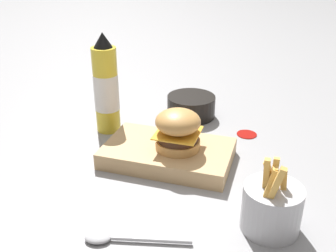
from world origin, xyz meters
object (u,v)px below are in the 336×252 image
at_px(burger, 178,129).
at_px(fries_basket, 272,207).
at_px(ketchup_bottle, 106,88).
at_px(spoon, 112,238).
at_px(serving_board, 168,153).
at_px(side_bowl, 192,106).

distance_m(burger, fries_basket, 0.27).
distance_m(burger, ketchup_bottle, 0.25).
relative_size(burger, spoon, 0.55).
height_order(ketchup_bottle, fries_basket, ketchup_bottle).
relative_size(serving_board, ketchup_bottle, 1.10).
distance_m(ketchup_bottle, side_bowl, 0.25).
relative_size(burger, side_bowl, 0.74).
bearing_deg(ketchup_bottle, fries_basket, 148.11).
xyz_separation_m(ketchup_bottle, fries_basket, (-0.43, 0.27, -0.07)).
distance_m(serving_board, fries_basket, 0.29).
distance_m(serving_board, burger, 0.07).
bearing_deg(burger, side_bowl, -82.59).
distance_m(serving_board, ketchup_bottle, 0.24).
bearing_deg(spoon, side_bowl, -103.36).
bearing_deg(ketchup_bottle, serving_board, 151.79).
height_order(burger, spoon, burger).
xyz_separation_m(serving_board, spoon, (0.01, 0.28, -0.01)).
bearing_deg(fries_basket, spoon, 24.58).
relative_size(ketchup_bottle, fries_basket, 1.75).
bearing_deg(spoon, fries_basket, -168.81).
xyz_separation_m(ketchup_bottle, side_bowl, (-0.19, -0.15, -0.08)).
distance_m(ketchup_bottle, spoon, 0.44).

